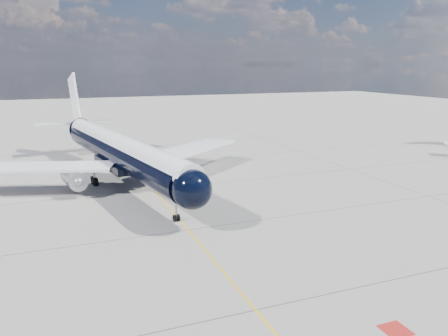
{
  "coord_description": "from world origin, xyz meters",
  "views": [
    {
      "loc": [
        -11.08,
        -27.65,
        15.35
      ],
      "look_at": [
        6.4,
        16.9,
        4.0
      ],
      "focal_mm": 35.0,
      "sensor_mm": 36.0,
      "label": 1
    }
  ],
  "objects": [
    {
      "name": "red_marking",
      "position": [
        6.8,
        -10.0,
        0.0
      ],
      "size": [
        1.6,
        1.6,
        0.01
      ],
      "primitive_type": "cube",
      "color": "maroon",
      "rests_on": "ground"
    },
    {
      "name": "taxiway_centerline",
      "position": [
        0.0,
        25.0,
        0.0
      ],
      "size": [
        0.16,
        160.0,
        0.01
      ],
      "primitive_type": "cube",
      "color": "#F1AF0C",
      "rests_on": "ground"
    },
    {
      "name": "ground",
      "position": [
        0.0,
        30.0,
        0.0
      ],
      "size": [
        320.0,
        320.0,
        0.0
      ],
      "primitive_type": "plane",
      "color": "#98958D",
      "rests_on": "ground"
    },
    {
      "name": "main_airliner",
      "position": [
        -3.58,
        30.28,
        4.39
      ],
      "size": [
        39.58,
        48.7,
        14.14
      ],
      "rotation": [
        0.0,
        0.0,
        0.18
      ],
      "color": "black",
      "rests_on": "ground"
    }
  ]
}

